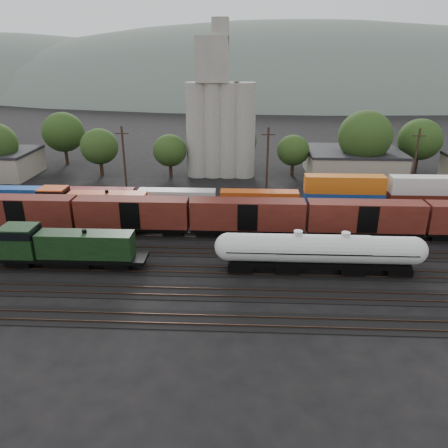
{
  "coord_description": "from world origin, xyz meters",
  "views": [
    {
      "loc": [
        8.15,
        -49.23,
        23.29
      ],
      "look_at": [
        5.74,
        2.0,
        3.0
      ],
      "focal_mm": 35.0,
      "sensor_mm": 36.0,
      "label": 1
    }
  ],
  "objects_px": {
    "green_locomotive": "(59,246)",
    "tank_car_a": "(297,250)",
    "orange_locomotive": "(86,204)",
    "grain_silo": "(220,119)"
  },
  "relations": [
    {
      "from": "green_locomotive",
      "to": "tank_car_a",
      "type": "relative_size",
      "value": 0.98
    },
    {
      "from": "green_locomotive",
      "to": "grain_silo",
      "type": "relative_size",
      "value": 0.62
    },
    {
      "from": "green_locomotive",
      "to": "tank_car_a",
      "type": "distance_m",
      "value": 26.91
    },
    {
      "from": "orange_locomotive",
      "to": "grain_silo",
      "type": "relative_size",
      "value": 0.65
    },
    {
      "from": "grain_silo",
      "to": "green_locomotive",
      "type": "bearing_deg",
      "value": -111.32
    },
    {
      "from": "green_locomotive",
      "to": "grain_silo",
      "type": "bearing_deg",
      "value": 68.68
    },
    {
      "from": "green_locomotive",
      "to": "tank_car_a",
      "type": "height_order",
      "value": "tank_car_a"
    },
    {
      "from": "tank_car_a",
      "to": "orange_locomotive",
      "type": "distance_m",
      "value": 32.59
    },
    {
      "from": "green_locomotive",
      "to": "orange_locomotive",
      "type": "xyz_separation_m",
      "value": [
        -2.03,
        15.0,
        -0.03
      ]
    },
    {
      "from": "tank_car_a",
      "to": "grain_silo",
      "type": "xyz_separation_m",
      "value": [
        -10.91,
        41.0,
        8.41
      ]
    }
  ]
}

